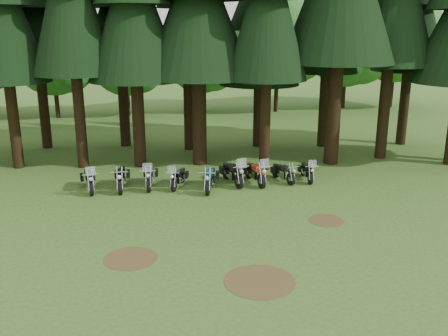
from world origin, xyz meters
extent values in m
plane|color=#355D1E|center=(0.00, 0.00, 0.00)|extent=(120.00, 120.00, 0.00)
cylinder|color=black|center=(-9.78, 9.82, 2.76)|extent=(0.58, 0.58, 5.53)
cone|color=black|center=(-9.78, 9.82, 8.06)|extent=(4.32, 4.32, 6.91)
cylinder|color=black|center=(-6.29, 9.51, 2.99)|extent=(0.58, 0.58, 5.99)
cylinder|color=black|center=(-3.21, 9.40, 2.78)|extent=(0.66, 0.66, 5.57)
cone|color=black|center=(-3.21, 9.40, 8.12)|extent=(4.95, 4.95, 6.96)
cylinder|color=black|center=(0.07, 9.44, 2.85)|extent=(0.77, 0.77, 5.70)
cone|color=black|center=(0.07, 9.44, 8.31)|extent=(5.81, 5.81, 7.12)
cylinder|color=black|center=(3.43, 8.02, 2.85)|extent=(0.55, 0.55, 5.71)
cone|color=black|center=(3.43, 8.02, 8.32)|extent=(4.15, 4.15, 7.14)
cylinder|color=black|center=(7.37, 8.76, 3.31)|extent=(0.80, 0.80, 6.62)
cylinder|color=black|center=(10.62, 9.61, 3.17)|extent=(0.64, 0.64, 6.35)
cylinder|color=black|center=(-9.26, 14.35, 2.76)|extent=(0.60, 0.60, 5.53)
cone|color=black|center=(-9.26, 14.35, 8.06)|extent=(4.52, 4.52, 6.91)
cylinder|color=black|center=(-4.38, 14.40, 2.78)|extent=(0.65, 0.65, 5.55)
cone|color=black|center=(-4.38, 14.40, 8.10)|extent=(4.85, 4.85, 6.94)
cylinder|color=black|center=(-0.37, 12.94, 2.76)|extent=(0.58, 0.58, 5.52)
cone|color=black|center=(-0.37, 12.94, 8.05)|extent=(4.35, 4.35, 6.90)
cylinder|color=black|center=(4.04, 13.25, 2.35)|extent=(0.66, 0.66, 4.70)
cone|color=black|center=(4.04, 13.25, 6.85)|extent=(4.94, 4.94, 5.87)
cylinder|color=black|center=(8.07, 12.86, 2.78)|extent=(0.53, 0.53, 5.56)
cone|color=black|center=(8.07, 12.86, 8.11)|extent=(3.94, 3.94, 6.95)
cylinder|color=black|center=(13.36, 12.79, 2.82)|extent=(0.61, 0.61, 5.65)
cone|color=black|center=(13.36, 12.79, 8.24)|extent=(4.59, 4.59, 7.06)
cylinder|color=black|center=(-10.73, 24.98, 1.40)|extent=(0.36, 0.36, 2.80)
sphere|color=#22641E|center=(-10.73, 24.98, 5.13)|extent=(6.53, 6.53, 6.53)
sphere|color=#22641E|center=(-9.61, 24.23, 4.48)|extent=(4.67, 4.67, 4.67)
cylinder|color=black|center=(-4.99, 25.31, 1.27)|extent=(0.36, 0.36, 2.55)
sphere|color=#22641E|center=(-4.99, 25.31, 4.67)|extent=(5.95, 5.95, 5.95)
sphere|color=#22641E|center=(-3.97, 24.63, 4.08)|extent=(4.25, 4.25, 4.25)
cylinder|color=black|center=(1.32, 26.50, 1.23)|extent=(0.36, 0.36, 2.47)
sphere|color=#22641E|center=(1.32, 26.50, 4.53)|extent=(5.76, 5.76, 5.76)
sphere|color=#22641E|center=(2.30, 25.84, 3.95)|extent=(4.12, 4.12, 4.12)
cylinder|color=black|center=(7.92, 25.96, 1.76)|extent=(0.36, 0.36, 3.52)
sphere|color=#22641E|center=(7.92, 25.96, 6.45)|extent=(8.21, 8.21, 8.21)
sphere|color=#22641E|center=(9.33, 25.02, 5.63)|extent=(5.87, 5.87, 5.87)
cylinder|color=black|center=(14.54, 27.22, 1.47)|extent=(0.36, 0.36, 2.94)
sphere|color=#22641E|center=(14.54, 27.22, 5.39)|extent=(6.86, 6.86, 6.86)
sphere|color=#22641E|center=(15.72, 26.43, 4.70)|extent=(4.90, 4.90, 4.90)
cylinder|color=black|center=(19.09, 27.08, 1.76)|extent=(0.36, 0.36, 3.52)
sphere|color=#22641E|center=(19.09, 27.08, 6.45)|extent=(8.20, 8.20, 8.20)
sphere|color=#22641E|center=(20.49, 26.14, 5.62)|extent=(5.86, 5.86, 5.86)
cylinder|color=#4C3D1E|center=(-3.00, -2.00, 0.01)|extent=(1.80, 1.80, 0.01)
cylinder|color=#4C3D1E|center=(4.50, 0.50, 0.01)|extent=(1.40, 1.40, 0.01)
cylinder|color=#4C3D1E|center=(1.00, -4.00, 0.01)|extent=(2.20, 2.20, 0.01)
cylinder|color=black|center=(-5.19, 4.61, 0.34)|extent=(0.30, 0.69, 0.67)
cylinder|color=black|center=(-5.57, 6.15, 0.34)|extent=(0.30, 0.69, 0.67)
cube|color=silver|center=(-5.39, 5.43, 0.43)|extent=(0.45, 0.76, 0.35)
cube|color=black|center=(-5.34, 5.20, 0.80)|extent=(0.43, 0.62, 0.25)
cube|color=black|center=(-5.45, 5.66, 0.76)|extent=(0.43, 0.62, 0.12)
cube|color=silver|center=(-5.12, 4.31, 1.25)|extent=(0.45, 0.23, 0.40)
cylinder|color=black|center=(-3.89, 4.64, 0.36)|extent=(0.16, 0.72, 0.72)
cylinder|color=black|center=(-3.92, 6.32, 0.36)|extent=(0.16, 0.72, 0.72)
cube|color=silver|center=(-3.90, 5.53, 0.46)|extent=(0.32, 0.76, 0.37)
cube|color=black|center=(-3.90, 5.28, 0.85)|extent=(0.34, 0.60, 0.26)
cube|color=black|center=(-3.91, 5.78, 0.80)|extent=(0.34, 0.60, 0.13)
cylinder|color=black|center=(-2.61, 4.84, 0.34)|extent=(0.18, 0.69, 0.69)
cylinder|color=black|center=(-2.54, 6.45, 0.34)|extent=(0.18, 0.69, 0.69)
cube|color=silver|center=(-2.57, 5.69, 0.44)|extent=(0.32, 0.74, 0.35)
cube|color=black|center=(-2.58, 5.46, 0.81)|extent=(0.34, 0.59, 0.25)
cube|color=black|center=(-2.56, 5.93, 0.77)|extent=(0.34, 0.59, 0.13)
cube|color=silver|center=(-2.62, 4.52, 1.27)|extent=(0.44, 0.15, 0.41)
cylinder|color=black|center=(-1.44, 4.80, 0.31)|extent=(0.32, 0.62, 0.61)
cylinder|color=black|center=(-0.99, 6.16, 0.31)|extent=(0.32, 0.62, 0.61)
cube|color=silver|center=(-1.20, 5.53, 0.39)|extent=(0.45, 0.70, 0.31)
cube|color=black|center=(-1.27, 5.32, 0.72)|extent=(0.42, 0.57, 0.22)
cube|color=black|center=(-1.14, 5.73, 0.68)|extent=(0.42, 0.57, 0.11)
cube|color=silver|center=(-1.53, 4.54, 1.13)|extent=(0.41, 0.23, 0.37)
cylinder|color=black|center=(0.08, 4.08, 0.36)|extent=(0.30, 0.73, 0.71)
cylinder|color=black|center=(0.42, 5.71, 0.36)|extent=(0.30, 0.73, 0.71)
cube|color=silver|center=(0.26, 4.95, 0.45)|extent=(0.45, 0.80, 0.37)
cube|color=#084557|center=(0.21, 4.71, 0.84)|extent=(0.44, 0.65, 0.26)
cube|color=black|center=(0.31, 5.19, 0.80)|extent=(0.44, 0.65, 0.13)
cylinder|color=black|center=(1.61, 4.85, 0.36)|extent=(0.33, 0.74, 0.72)
cylinder|color=black|center=(1.19, 6.49, 0.36)|extent=(0.33, 0.74, 0.72)
cube|color=silver|center=(1.39, 5.72, 0.46)|extent=(0.49, 0.82, 0.37)
cube|color=black|center=(1.45, 5.48, 0.85)|extent=(0.47, 0.66, 0.26)
cube|color=black|center=(1.33, 5.97, 0.81)|extent=(0.47, 0.66, 0.13)
cube|color=silver|center=(1.70, 4.54, 1.33)|extent=(0.48, 0.25, 0.43)
cylinder|color=black|center=(2.69, 4.80, 0.35)|extent=(0.30, 0.72, 0.71)
cylinder|color=black|center=(2.33, 6.42, 0.35)|extent=(0.30, 0.72, 0.71)
cube|color=silver|center=(2.50, 5.66, 0.45)|extent=(0.45, 0.80, 0.36)
cube|color=#A9351A|center=(2.55, 5.42, 0.84)|extent=(0.44, 0.65, 0.26)
cube|color=black|center=(2.45, 5.90, 0.79)|extent=(0.44, 0.65, 0.13)
cube|color=silver|center=(2.76, 4.48, 1.31)|extent=(0.47, 0.23, 0.42)
cylinder|color=black|center=(4.19, 5.11, 0.30)|extent=(0.31, 0.61, 0.60)
cylinder|color=black|center=(3.73, 6.45, 0.30)|extent=(0.31, 0.61, 0.60)
cube|color=silver|center=(3.94, 5.82, 0.38)|extent=(0.45, 0.69, 0.31)
cube|color=black|center=(4.01, 5.62, 0.71)|extent=(0.42, 0.56, 0.22)
cube|color=black|center=(3.88, 6.02, 0.68)|extent=(0.42, 0.56, 0.11)
cylinder|color=black|center=(5.16, 5.15, 0.30)|extent=(0.14, 0.60, 0.60)
cylinder|color=black|center=(5.19, 6.56, 0.30)|extent=(0.14, 0.60, 0.60)
cube|color=silver|center=(5.18, 5.90, 0.38)|extent=(0.27, 0.64, 0.31)
cube|color=black|center=(5.17, 5.69, 0.71)|extent=(0.28, 0.51, 0.22)
cube|color=black|center=(5.18, 6.11, 0.67)|extent=(0.28, 0.51, 0.11)
cube|color=silver|center=(5.16, 4.87, 1.11)|extent=(0.38, 0.12, 0.36)
camera|label=1|loc=(-1.60, -17.36, 7.51)|focal=40.00mm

